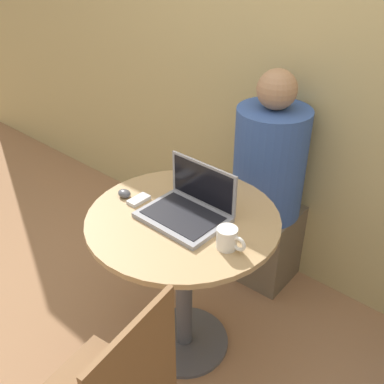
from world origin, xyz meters
name	(u,v)px	position (x,y,z in m)	size (l,w,h in m)	color
ground_plane	(185,342)	(0.00, 0.00, 0.00)	(12.00, 12.00, 0.00)	#9E704C
back_wall	(304,48)	(0.00, 0.87, 1.30)	(7.00, 0.05, 2.60)	tan
round_table	(183,253)	(0.00, 0.00, 0.58)	(0.82, 0.82, 0.77)	#4C4C51
laptop	(188,208)	(0.01, 0.02, 0.81)	(0.35, 0.27, 0.21)	gray
cell_phone	(139,200)	(-0.23, -0.04, 0.78)	(0.05, 0.10, 0.02)	silver
computer_mouse	(124,193)	(-0.30, -0.06, 0.79)	(0.06, 0.05, 0.03)	#4C4C51
coffee_cup	(228,239)	(0.26, -0.04, 0.81)	(0.13, 0.08, 0.09)	white
person_seated	(271,198)	(0.00, 0.73, 0.52)	(0.38, 0.58, 1.25)	brown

